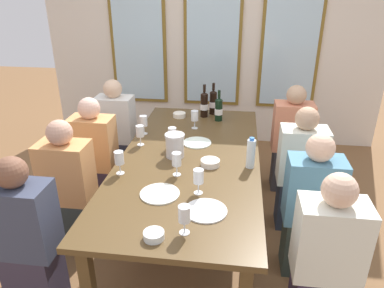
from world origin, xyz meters
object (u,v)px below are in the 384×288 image
object	(u,v)px
wine_glass_0	(144,122)
seated_person_5	(310,210)
white_plate_1	(206,211)
wine_bottle_1	(213,102)
seated_person_0	(27,241)
seated_person_1	(325,263)
white_plate_2	(197,143)
seated_person_6	(95,159)
seated_person_2	(117,134)
wine_bottle_0	(204,104)
water_bottle	(251,153)
tasting_bowl_2	(179,115)
wine_glass_4	(184,215)
wine_glass_5	(177,160)
wine_glass_6	(195,116)
wine_bottle_2	(219,109)
dining_table	(190,164)
metal_pitcher	(175,145)
wine_glass_2	(119,159)
seated_person_4	(69,191)
seated_person_3	(291,142)
tasting_bowl_0	(210,163)
wine_glass_7	(140,132)
tasting_bowl_1	(154,235)
seated_person_7	(300,173)
white_plate_0	(160,194)
wine_glass_3	(172,134)
wine_glass_1	(198,178)

from	to	relation	value
wine_glass_0	seated_person_5	xyz separation A→B (m)	(1.38, -0.72, -0.33)
white_plate_1	wine_bottle_1	distance (m)	1.76
seated_person_0	seated_person_1	bearing A→B (deg)	1.52
white_plate_2	seated_person_6	xyz separation A→B (m)	(-0.93, -0.01, -0.22)
white_plate_1	wine_glass_0	bearing A→B (deg)	120.80
seated_person_2	seated_person_6	bearing A→B (deg)	-90.00
wine_bottle_0	water_bottle	bearing A→B (deg)	-66.67
tasting_bowl_2	wine_glass_4	distance (m)	1.86
wine_glass_5	water_bottle	bearing A→B (deg)	19.78
wine_glass_6	water_bottle	bearing A→B (deg)	-54.70
wine_bottle_2	wine_bottle_1	bearing A→B (deg)	110.16
dining_table	metal_pitcher	world-z (taller)	metal_pitcher
wine_glass_2	seated_person_4	xyz separation A→B (m)	(-0.45, 0.05, -0.33)
wine_glass_5	seated_person_3	world-z (taller)	seated_person_3
metal_pitcher	wine_glass_2	world-z (taller)	metal_pitcher
wine_bottle_2	tasting_bowl_0	xyz separation A→B (m)	(0.00, -0.97, -0.10)
wine_glass_4	white_plate_2	bearing A→B (deg)	93.56
wine_bottle_1	wine_glass_0	distance (m)	0.85
white_plate_1	tasting_bowl_0	bearing A→B (deg)	92.43
wine_bottle_1	wine_glass_0	size ratio (longest dim) A/B	1.89
dining_table	seated_person_0	world-z (taller)	seated_person_0
white_plate_2	metal_pitcher	bearing A→B (deg)	-117.34
wine_glass_0	seated_person_1	distance (m)	1.89
white_plate_1	seated_person_5	world-z (taller)	seated_person_5
tasting_bowl_0	seated_person_3	bearing A→B (deg)	54.33
wine_bottle_0	wine_glass_5	world-z (taller)	wine_bottle_0
wine_glass_4	seated_person_2	distance (m)	2.10
wine_glass_2	seated_person_1	xyz separation A→B (m)	(1.37, -0.50, -0.33)
wine_glass_6	wine_bottle_2	bearing A→B (deg)	48.78
wine_bottle_1	seated_person_4	size ratio (longest dim) A/B	0.30
wine_glass_4	wine_glass_7	bearing A→B (deg)	116.17
tasting_bowl_1	seated_person_2	xyz separation A→B (m)	(-0.85, 1.88, -0.23)
white_plate_2	tasting_bowl_2	xyz separation A→B (m)	(-0.26, 0.62, 0.02)
wine_bottle_0	wine_bottle_2	bearing A→B (deg)	-31.20
wine_bottle_1	wine_glass_4	distance (m)	1.97
wine_glass_5	seated_person_6	xyz separation A→B (m)	(-0.85, 0.56, -0.33)
tasting_bowl_1	wine_glass_0	xyz separation A→B (m)	(-0.42, 1.42, 0.10)
wine_glass_5	seated_person_7	world-z (taller)	seated_person_7
wine_glass_0	wine_glass_4	bearing A→B (deg)	-66.86
wine_bottle_0	seated_person_4	bearing A→B (deg)	-127.10
white_plate_2	seated_person_5	bearing A→B (deg)	-33.05
wine_glass_2	wine_glass_4	size ratio (longest dim) A/B	1.00
white_plate_0	wine_glass_3	bearing A→B (deg)	93.84
seated_person_1	seated_person_3	size ratio (longest dim) A/B	1.00
white_plate_0	seated_person_4	size ratio (longest dim) A/B	0.23
wine_glass_6	seated_person_7	size ratio (longest dim) A/B	0.16
wine_glass_0	wine_glass_2	distance (m)	0.74
seated_person_3	wine_glass_5	bearing A→B (deg)	-128.67
dining_table	wine_glass_1	distance (m)	0.57
dining_table	white_plate_0	world-z (taller)	white_plate_0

